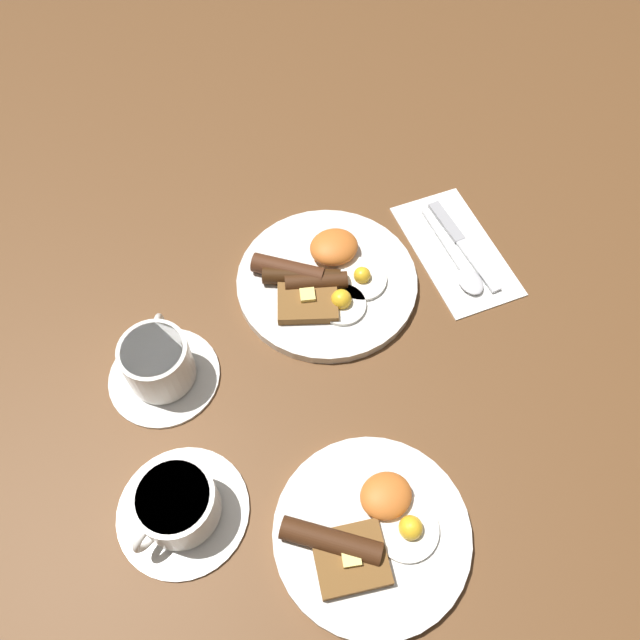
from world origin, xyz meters
TOP-DOWN VIEW (x-y plane):
  - ground_plane at (0.00, 0.00)m, footprint 3.00×3.00m
  - breakfast_plate_near at (0.00, -0.00)m, footprint 0.25×0.25m
  - breakfast_plate_far at (0.10, 0.33)m, footprint 0.22×0.22m
  - teacup_near at (0.25, 0.05)m, footprint 0.14×0.14m
  - teacup_far at (0.28, 0.22)m, footprint 0.15×0.15m
  - napkin at (-0.20, 0.02)m, footprint 0.12×0.22m
  - knife at (-0.21, 0.01)m, footprint 0.02×0.18m
  - spoon at (-0.19, 0.06)m, footprint 0.03×0.17m

SIDE VIEW (x-z plane):
  - ground_plane at x=0.00m, z-range 0.00..0.00m
  - napkin at x=-0.20m, z-range 0.00..0.01m
  - knife at x=-0.21m, z-range 0.00..0.01m
  - spoon at x=-0.19m, z-range 0.00..0.01m
  - breakfast_plate_far at x=0.10m, z-range -0.01..0.03m
  - breakfast_plate_near at x=0.00m, z-range -0.01..0.04m
  - teacup_far at x=0.28m, z-range 0.00..0.06m
  - teacup_near at x=0.25m, z-range 0.00..0.07m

